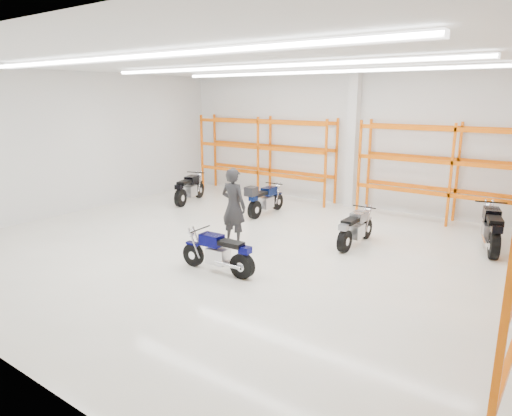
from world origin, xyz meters
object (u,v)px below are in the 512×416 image
Objects in this scene: standing_man at (234,206)px; motorcycle_back_c at (355,229)px; structural_column at (352,141)px; motorcycle_back_d at (491,230)px; motorcycle_back_a at (189,189)px; motorcycle_back_b at (263,200)px; motorcycle_main at (220,254)px.

motorcycle_back_c is at bearing -148.74° from standing_man.
structural_column is at bearing -97.36° from standing_man.
standing_man is (-5.48, -3.31, 0.47)m from motorcycle_back_d.
motorcycle_back_d is 6.42m from standing_man.
standing_man is at bearing -32.65° from motorcycle_back_a.
motorcycle_back_c is 0.87× the size of motorcycle_back_d.
structural_column is (-1.96, 3.99, 1.81)m from motorcycle_back_c.
motorcycle_back_c is at bearing -63.86° from structural_column.
motorcycle_back_d is 1.11× the size of standing_man.
structural_column is (4.89, 2.91, 1.77)m from motorcycle_back_a.
standing_man is at bearing -69.80° from motorcycle_back_b.
structural_column is (0.66, 5.62, 1.26)m from standing_man.
motorcycle_main is 0.86× the size of motorcycle_back_d.
motorcycle_back_b is at bearing -121.21° from structural_column.
motorcycle_back_d reaches higher than motorcycle_main.
motorcycle_back_c is 3.32m from motorcycle_back_d.
structural_column is at bearing 154.42° from motorcycle_back_d.
motorcycle_back_b is 6.53m from motorcycle_back_d.
motorcycle_back_c is (1.57, 3.41, 0.01)m from motorcycle_main.
motorcycle_back_c reaches higher than motorcycle_main.
motorcycle_back_d is at bearing -25.58° from structural_column.
motorcycle_back_b is (3.19, 0.10, 0.02)m from motorcycle_back_a.
standing_man is at bearing 120.47° from motorcycle_main.
standing_man reaches higher than motorcycle_back_b.
motorcycle_back_b is 1.06× the size of motorcycle_back_c.
motorcycle_back_b is at bearing 114.39° from motorcycle_main.
standing_man is (1.04, -2.81, 0.49)m from motorcycle_back_b.
motorcycle_back_a reaches higher than motorcycle_back_c.
standing_man is (4.23, -2.71, 0.51)m from motorcycle_back_a.
structural_column is (1.70, 2.81, 1.75)m from motorcycle_back_b.
standing_man reaches higher than motorcycle_back_d.
motorcycle_back_d is (2.86, 1.68, 0.08)m from motorcycle_back_c.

